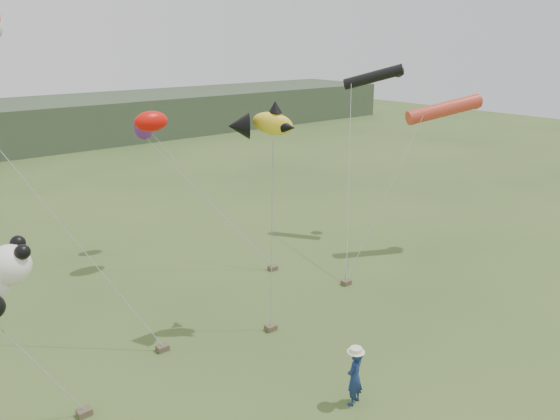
% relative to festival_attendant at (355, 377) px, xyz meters
% --- Properties ---
extents(ground, '(120.00, 120.00, 0.00)m').
position_rel_festival_attendant_xyz_m(ground, '(0.67, 0.68, -0.83)').
color(ground, '#385123').
rests_on(ground, ground).
extents(festival_attendant, '(0.69, 0.54, 1.66)m').
position_rel_festival_attendant_xyz_m(festival_attendant, '(0.00, 0.00, 0.00)').
color(festival_attendant, navy).
rests_on(festival_attendant, ground).
extents(sandbag_anchors, '(11.73, 4.62, 0.19)m').
position_rel_festival_attendant_xyz_m(sandbag_anchors, '(0.23, 5.73, -0.73)').
color(sandbag_anchors, brown).
rests_on(sandbag_anchors, ground).
extents(fish_kite, '(2.40, 1.56, 1.19)m').
position_rel_festival_attendant_xyz_m(fish_kite, '(0.73, 5.11, 6.29)').
color(fish_kite, yellow).
rests_on(fish_kite, ground).
extents(tube_kites, '(3.62, 6.15, 2.56)m').
position_rel_festival_attendant_xyz_m(tube_kites, '(11.62, 7.04, 6.33)').
color(tube_kites, black).
rests_on(tube_kites, ground).
extents(misc_kites, '(1.85, 2.82, 1.54)m').
position_rel_festival_attendant_xyz_m(misc_kites, '(0.70, 13.04, 5.37)').
color(misc_kites, red).
rests_on(misc_kites, ground).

